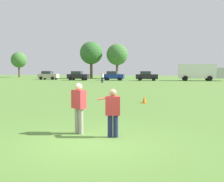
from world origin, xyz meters
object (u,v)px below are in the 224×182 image
(traffic_cone, at_px, (144,99))
(parked_car_mid_left, at_px, (78,76))
(player_thrower, at_px, (79,105))
(parked_car_center, at_px, (113,76))
(parked_car_near_left, at_px, (48,75))
(frisbee, at_px, (101,99))
(parked_car_mid_right, at_px, (147,76))
(bystander_sideline_watcher, at_px, (102,77))
(player_defender, at_px, (113,110))
(box_truck, at_px, (200,72))

(traffic_cone, height_order, parked_car_mid_left, parked_car_mid_left)
(player_thrower, height_order, parked_car_center, parked_car_center)
(parked_car_near_left, bearing_deg, frisbee, -60.61)
(player_thrower, distance_m, frisbee, 0.85)
(traffic_cone, bearing_deg, parked_car_mid_right, 96.49)
(parked_car_center, distance_m, bystander_sideline_watcher, 9.66)
(parked_car_mid_left, bearing_deg, parked_car_center, 11.83)
(traffic_cone, bearing_deg, player_defender, -89.07)
(box_truck, bearing_deg, frisbee, -97.78)
(parked_car_near_left, bearing_deg, player_defender, -60.26)
(traffic_cone, bearing_deg, box_truck, 80.78)
(player_defender, xyz_separation_m, parked_car_mid_right, (-4.10, 43.68, 0.07))
(player_thrower, bearing_deg, traffic_cone, 83.02)
(box_truck, bearing_deg, parked_car_mid_left, -171.12)
(traffic_cone, height_order, box_truck, box_truck)
(parked_car_mid_left, distance_m, bystander_sideline_watcher, 11.06)
(parked_car_near_left, distance_m, parked_car_mid_left, 7.69)
(frisbee, distance_m, parked_car_center, 44.69)
(frisbee, distance_m, parked_car_mid_left, 45.43)
(parked_car_near_left, xyz_separation_m, parked_car_mid_right, (21.01, -0.28, 0.00))
(traffic_cone, distance_m, parked_car_near_left, 43.03)
(parked_car_mid_left, height_order, box_truck, box_truck)
(parked_car_center, xyz_separation_m, box_truck, (16.58, 2.22, 0.83))
(parked_car_mid_left, relative_size, bystander_sideline_watcher, 2.57)
(parked_car_center, bearing_deg, bystander_sideline_watcher, -86.95)
(frisbee, height_order, traffic_cone, frisbee)
(traffic_cone, relative_size, bystander_sideline_watcher, 0.29)
(player_thrower, xyz_separation_m, box_truck, (7.05, 45.59, 0.80))
(traffic_cone, xyz_separation_m, parked_car_mid_right, (-3.96, 34.76, 0.69))
(parked_car_near_left, distance_m, box_truck, 31.02)
(player_defender, relative_size, box_truck, 0.18)
(parked_car_center, bearing_deg, parked_car_mid_left, -168.17)
(parked_car_mid_left, bearing_deg, frisbee, -67.70)
(parked_car_center, bearing_deg, box_truck, 7.63)
(player_thrower, xyz_separation_m, frisbee, (0.81, -0.11, 0.25))
(traffic_cone, xyz_separation_m, parked_car_near_left, (-24.97, 35.04, 0.69))
(frisbee, bearing_deg, parked_car_mid_left, 112.30)
(player_defender, bearing_deg, bystander_sideline_watcher, 106.77)
(player_defender, relative_size, parked_car_center, 0.35)
(frisbee, bearing_deg, bystander_sideline_watcher, 106.18)
(box_truck, bearing_deg, traffic_cone, -99.22)
(parked_car_near_left, xyz_separation_m, bystander_sideline_watcher, (14.89, -10.03, 0.02))
(player_thrower, height_order, player_defender, player_thrower)
(player_thrower, relative_size, parked_car_mid_left, 0.39)
(parked_car_mid_left, xyz_separation_m, bystander_sideline_watcher, (7.43, -8.20, 0.02))
(player_thrower, bearing_deg, box_truck, 81.21)
(parked_car_near_left, xyz_separation_m, parked_car_mid_left, (7.47, -1.83, 0.00))
(parked_car_near_left, distance_m, parked_car_center, 14.38)
(parked_car_mid_left, relative_size, box_truck, 0.50)
(player_defender, xyz_separation_m, parked_car_center, (-10.74, 43.57, 0.07))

